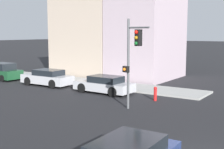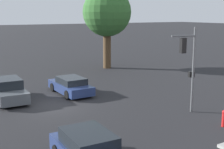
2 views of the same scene
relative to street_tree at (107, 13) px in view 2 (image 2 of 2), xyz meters
name	(u,v)px [view 2 (image 2 of 2)]	position (x,y,z in m)	size (l,w,h in m)	color
ground_plane	(56,105)	(10.61, -9.88, -5.96)	(300.00, 300.00, 0.00)	black
street_tree	(107,13)	(0.00, 0.00, 0.00)	(5.19, 5.19, 8.64)	#4C3823
traffic_signal	(188,59)	(16.03, -3.60, -2.68)	(0.53, 1.72, 5.14)	#515456
crossing_car_0	(9,90)	(7.99, -12.29, -5.23)	(4.48, 2.04, 1.55)	#4C5156
crossing_car_2	(71,86)	(8.36, -7.87, -5.35)	(4.44, 2.04, 1.27)	navy
fire_hydrant	(224,118)	(18.91, -3.64, -5.47)	(0.22, 0.22, 0.92)	red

